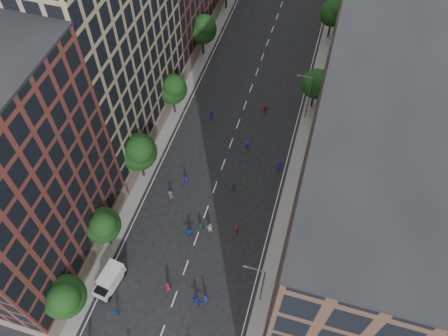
% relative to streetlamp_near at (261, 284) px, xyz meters
% --- Properties ---
extents(ground, '(240.00, 240.00, 0.00)m').
position_rel_streetlamp_near_xyz_m(ground, '(-10.37, 28.00, -5.17)').
color(ground, black).
rests_on(ground, ground).
extents(sidewalk_left, '(4.00, 105.00, 0.15)m').
position_rel_streetlamp_near_xyz_m(sidewalk_left, '(-22.37, 35.50, -5.09)').
color(sidewalk_left, slate).
rests_on(sidewalk_left, ground).
extents(sidewalk_right, '(4.00, 105.00, 0.15)m').
position_rel_streetlamp_near_xyz_m(sidewalk_right, '(1.63, 35.50, -5.09)').
color(sidewalk_right, slate).
rests_on(sidewalk_right, ground).
extents(bldg_left_a, '(14.00, 22.00, 30.00)m').
position_rel_streetlamp_near_xyz_m(bldg_left_a, '(-29.37, -1.00, 9.83)').
color(bldg_left_a, '#5B2923').
rests_on(bldg_left_a, ground).
extents(bldg_left_b, '(14.00, 26.00, 34.00)m').
position_rel_streetlamp_near_xyz_m(bldg_left_b, '(-29.37, 23.00, 11.83)').
color(bldg_left_b, '#948261').
rests_on(bldg_left_b, ground).
extents(bldg_right_a, '(14.00, 30.00, 36.00)m').
position_rel_streetlamp_near_xyz_m(bldg_right_a, '(8.63, 3.00, 12.83)').
color(bldg_right_a, '#4C3328').
rests_on(bldg_right_a, ground).
extents(bldg_right_b, '(14.00, 28.00, 33.00)m').
position_rel_streetlamp_near_xyz_m(bldg_right_b, '(8.63, 32.00, 11.33)').
color(bldg_right_b, '#645E52').
rests_on(bldg_right_b, ground).
extents(tree_left_0, '(5.20, 5.20, 8.83)m').
position_rel_streetlamp_near_xyz_m(tree_left_0, '(-21.38, -8.15, 0.79)').
color(tree_left_0, black).
rests_on(tree_left_0, ground).
extents(tree_left_1, '(4.80, 4.80, 8.21)m').
position_rel_streetlamp_near_xyz_m(tree_left_1, '(-21.39, 1.86, 0.38)').
color(tree_left_1, black).
rests_on(tree_left_1, ground).
extents(tree_left_2, '(5.60, 5.60, 9.45)m').
position_rel_streetlamp_near_xyz_m(tree_left_2, '(-21.36, 13.83, 1.19)').
color(tree_left_2, black).
rests_on(tree_left_2, ground).
extents(tree_left_3, '(5.00, 5.00, 8.58)m').
position_rel_streetlamp_near_xyz_m(tree_left_3, '(-21.38, 27.85, 0.65)').
color(tree_left_3, black).
rests_on(tree_left_3, ground).
extents(tree_left_4, '(5.40, 5.40, 9.08)m').
position_rel_streetlamp_near_xyz_m(tree_left_4, '(-21.37, 43.84, 0.93)').
color(tree_left_4, black).
rests_on(tree_left_4, ground).
extents(tree_right_a, '(5.00, 5.00, 8.39)m').
position_rel_streetlamp_near_xyz_m(tree_right_a, '(1.02, 35.85, 0.46)').
color(tree_right_a, black).
rests_on(tree_right_a, ground).
extents(tree_right_b, '(5.20, 5.20, 8.83)m').
position_rel_streetlamp_near_xyz_m(tree_right_b, '(1.02, 55.85, 0.79)').
color(tree_right_b, black).
rests_on(tree_right_b, ground).
extents(streetlamp_near, '(2.64, 0.22, 9.06)m').
position_rel_streetlamp_near_xyz_m(streetlamp_near, '(0.00, 0.00, 0.00)').
color(streetlamp_near, '#595B60').
rests_on(streetlamp_near, ground).
extents(streetlamp_far, '(2.64, 0.22, 9.06)m').
position_rel_streetlamp_near_xyz_m(streetlamp_far, '(0.00, 33.00, 0.00)').
color(streetlamp_far, '#595B60').
rests_on(streetlamp_far, ground).
extents(cargo_van, '(2.80, 4.95, 2.51)m').
position_rel_streetlamp_near_xyz_m(cargo_van, '(-18.99, -3.36, -3.85)').
color(cargo_van, silver).
rests_on(cargo_van, ground).
extents(skater_1, '(0.79, 0.65, 1.85)m').
position_rel_streetlamp_near_xyz_m(skater_1, '(-6.35, -2.16, -4.24)').
color(skater_1, '#132A9E').
rests_on(skater_1, ground).
extents(skater_4, '(1.07, 0.55, 1.75)m').
position_rel_streetlamp_near_xyz_m(skater_4, '(-16.51, -6.93, -4.29)').
color(skater_4, '#1430A5').
rests_on(skater_4, ground).
extents(skater_5, '(1.80, 0.96, 1.85)m').
position_rel_streetlamp_near_xyz_m(skater_5, '(-7.27, -2.81, -4.24)').
color(skater_5, '#152FB1').
rests_on(skater_5, ground).
extents(skater_6, '(1.03, 0.85, 1.82)m').
position_rel_streetlamp_near_xyz_m(skater_6, '(-11.49, -1.98, -4.26)').
color(skater_6, maroon).
rests_on(skater_6, ground).
extents(skater_7, '(0.66, 0.48, 1.67)m').
position_rel_streetlamp_near_xyz_m(skater_7, '(-5.27, 8.50, -4.33)').
color(skater_7, maroon).
rests_on(skater_7, ground).
extents(skater_8, '(0.95, 0.78, 1.82)m').
position_rel_streetlamp_near_xyz_m(skater_8, '(-8.88, 7.71, -4.26)').
color(skater_8, beige).
rests_on(skater_8, ground).
extents(skater_9, '(1.23, 0.88, 1.72)m').
position_rel_streetlamp_near_xyz_m(skater_9, '(-16.07, 11.30, -4.31)').
color(skater_9, '#45464B').
rests_on(skater_9, ground).
extents(skater_10, '(0.98, 0.60, 1.56)m').
position_rel_streetlamp_near_xyz_m(skater_10, '(-10.16, 7.64, -4.39)').
color(skater_10, '#1C6033').
rests_on(skater_10, ground).
extents(skater_11, '(1.82, 1.19, 1.88)m').
position_rel_streetlamp_near_xyz_m(skater_11, '(-11.25, 6.08, -4.23)').
color(skater_11, navy).
rests_on(skater_11, ground).
extents(skater_12, '(1.01, 0.78, 1.82)m').
position_rel_streetlamp_near_xyz_m(skater_12, '(-1.87, 21.06, -4.26)').
color(skater_12, '#1915AF').
rests_on(skater_12, ground).
extents(skater_13, '(0.64, 0.43, 1.73)m').
position_rel_streetlamp_near_xyz_m(skater_13, '(-14.77, 14.44, -4.30)').
color(skater_13, '#1814A2').
rests_on(skater_13, ground).
extents(skater_14, '(0.92, 0.78, 1.66)m').
position_rel_streetlamp_near_xyz_m(skater_14, '(-7.66, 15.18, -4.34)').
color(skater_14, '#1548B1').
rests_on(skater_14, ground).
extents(skater_15, '(1.22, 0.87, 1.71)m').
position_rel_streetlamp_near_xyz_m(skater_15, '(-7.65, 23.68, -4.31)').
color(skater_15, '#131D9E').
rests_on(skater_15, ground).
extents(skater_16, '(1.04, 0.67, 1.64)m').
position_rel_streetlamp_near_xyz_m(skater_16, '(-15.08, 28.43, -4.35)').
color(skater_16, '#1547B2').
rests_on(skater_16, ground).
extents(skater_17, '(1.46, 0.78, 1.50)m').
position_rel_streetlamp_near_xyz_m(skater_17, '(-6.69, 32.37, -4.42)').
color(skater_17, maroon).
rests_on(skater_17, ground).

